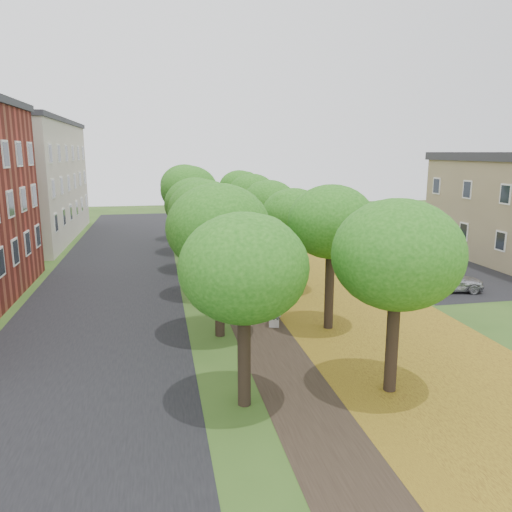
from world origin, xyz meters
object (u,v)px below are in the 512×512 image
bench (274,314)px  car_silver (446,280)px  car_white (388,250)px  car_red (435,275)px  car_grey (405,261)px

bench → car_silver: 11.05m
bench → car_white: (11.35, 11.96, 0.26)m
car_red → car_grey: 3.78m
bench → car_white: bearing=-26.1°
car_red → car_white: 7.63m
car_red → car_grey: size_ratio=0.86×
car_white → car_silver: bearing=-175.2°
bench → car_silver: (10.58, 3.18, 0.27)m
car_white → car_red: bearing=-176.0°
car_red → car_white: car_white is taller
car_red → car_grey: bearing=-24.8°
car_grey → car_white: bearing=8.8°
bench → car_red: (10.58, 4.37, 0.22)m
car_red → car_grey: car_grey is taller
car_silver → car_white: bearing=5.5°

